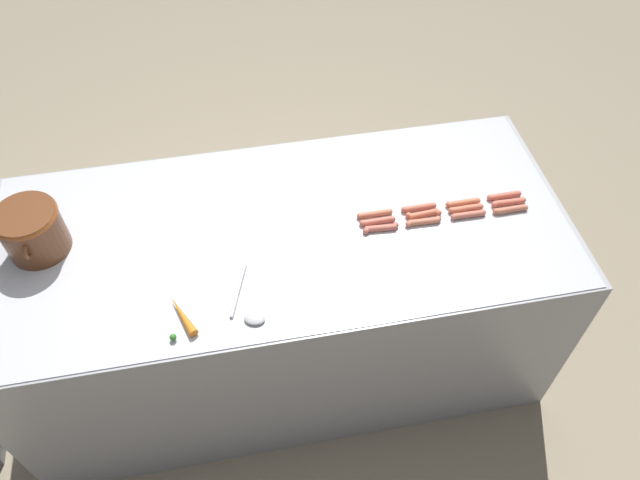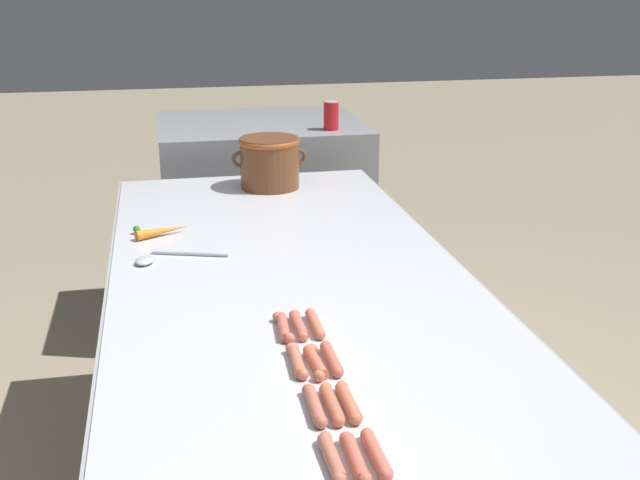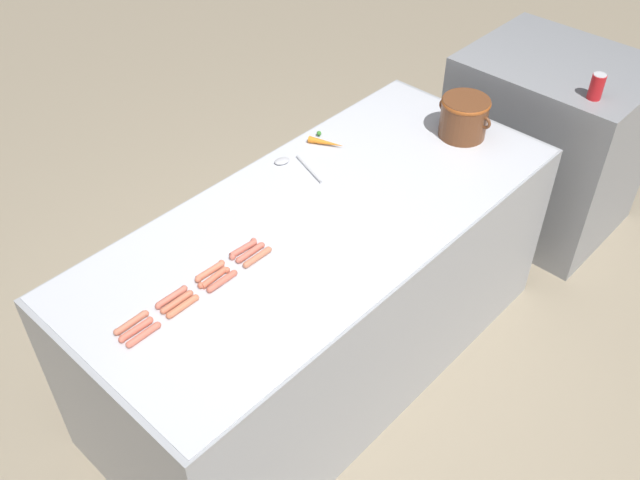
{
  "view_description": "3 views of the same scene",
  "coord_description": "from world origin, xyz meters",
  "px_view_note": "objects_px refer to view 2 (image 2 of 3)",
  "views": [
    {
      "loc": [
        -1.48,
        0.13,
        2.62
      ],
      "look_at": [
        -0.08,
        -0.13,
        0.91
      ],
      "focal_mm": 34.04,
      "sensor_mm": 36.0,
      "label": 1
    },
    {
      "loc": [
        -0.32,
        -1.96,
        1.68
      ],
      "look_at": [
        0.13,
        0.22,
        0.91
      ],
      "focal_mm": 44.65,
      "sensor_mm": 36.0,
      "label": 2
    },
    {
      "loc": [
        1.48,
        -1.6,
        2.7
      ],
      "look_at": [
        0.11,
        -0.13,
        0.92
      ],
      "focal_mm": 39.35,
      "sensor_mm": 36.0,
      "label": 3
    }
  ],
  "objects_px": {
    "hot_dog_3": "(283,327)",
    "hot_dog_10": "(330,359)",
    "bean_pot": "(269,160)",
    "hot_dog_9": "(348,402)",
    "hot_dog_2": "(297,361)",
    "hot_dog_0": "(332,458)",
    "hot_dog_5": "(332,404)",
    "hot_dog_6": "(315,362)",
    "hot_dog_7": "(299,325)",
    "soda_can": "(331,116)",
    "hot_dog_1": "(314,406)",
    "serving_spoon": "(160,258)",
    "back_cabinet": "(263,224)",
    "hot_dog_8": "(374,454)",
    "hot_dog_11": "(314,324)",
    "carrot": "(161,231)",
    "hot_dog_4": "(355,458)"
  },
  "relations": [
    {
      "from": "hot_dog_2",
      "to": "hot_dog_7",
      "type": "height_order",
      "value": "same"
    },
    {
      "from": "hot_dog_3",
      "to": "hot_dog_5",
      "type": "distance_m",
      "value": 0.35
    },
    {
      "from": "hot_dog_6",
      "to": "hot_dog_10",
      "type": "distance_m",
      "value": 0.03
    },
    {
      "from": "hot_dog_3",
      "to": "carrot",
      "type": "height_order",
      "value": "carrot"
    },
    {
      "from": "hot_dog_2",
      "to": "back_cabinet",
      "type": "bearing_deg",
      "value": 84.42
    },
    {
      "from": "hot_dog_0",
      "to": "back_cabinet",
      "type": "bearing_deg",
      "value": 85.12
    },
    {
      "from": "hot_dog_8",
      "to": "hot_dog_0",
      "type": "bearing_deg",
      "value": 176.9
    },
    {
      "from": "back_cabinet",
      "to": "soda_can",
      "type": "height_order",
      "value": "soda_can"
    },
    {
      "from": "hot_dog_7",
      "to": "hot_dog_3",
      "type": "bearing_deg",
      "value": -173.55
    },
    {
      "from": "hot_dog_11",
      "to": "hot_dog_0",
      "type": "bearing_deg",
      "value": -97.98
    },
    {
      "from": "hot_dog_8",
      "to": "back_cabinet",
      "type": "bearing_deg",
      "value": 86.7
    },
    {
      "from": "hot_dog_1",
      "to": "serving_spoon",
      "type": "relative_size",
      "value": 0.52
    },
    {
      "from": "serving_spoon",
      "to": "hot_dog_11",
      "type": "bearing_deg",
      "value": -57.05
    },
    {
      "from": "hot_dog_5",
      "to": "serving_spoon",
      "type": "bearing_deg",
      "value": 109.06
    },
    {
      "from": "hot_dog_6",
      "to": "hot_dog_7",
      "type": "distance_m",
      "value": 0.18
    },
    {
      "from": "hot_dog_2",
      "to": "hot_dog_3",
      "type": "distance_m",
      "value": 0.16
    },
    {
      "from": "hot_dog_7",
      "to": "hot_dog_8",
      "type": "xyz_separation_m",
      "value": [
        0.03,
        -0.52,
        0.0
      ]
    },
    {
      "from": "hot_dog_0",
      "to": "hot_dog_11",
      "type": "xyz_separation_m",
      "value": [
        0.07,
        0.51,
        0.0
      ]
    },
    {
      "from": "bean_pot",
      "to": "hot_dog_9",
      "type": "bearing_deg",
      "value": -92.87
    },
    {
      "from": "hot_dog_0",
      "to": "bean_pot",
      "type": "distance_m",
      "value": 1.75
    },
    {
      "from": "back_cabinet",
      "to": "hot_dog_9",
      "type": "xyz_separation_m",
      "value": [
        -0.15,
        -2.39,
        0.42
      ]
    },
    {
      "from": "hot_dog_9",
      "to": "hot_dog_10",
      "type": "xyz_separation_m",
      "value": [
        0.0,
        0.18,
        0.0
      ]
    },
    {
      "from": "hot_dog_1",
      "to": "serving_spoon",
      "type": "xyz_separation_m",
      "value": [
        -0.27,
        0.86,
        -0.0
      ]
    },
    {
      "from": "hot_dog_6",
      "to": "bean_pot",
      "type": "height_order",
      "value": "bean_pot"
    },
    {
      "from": "hot_dog_9",
      "to": "carrot",
      "type": "xyz_separation_m",
      "value": [
        -0.32,
        1.09,
        0.0
      ]
    },
    {
      "from": "hot_dog_0",
      "to": "hot_dog_5",
      "type": "xyz_separation_m",
      "value": [
        0.04,
        0.17,
        0.0
      ]
    },
    {
      "from": "hot_dog_7",
      "to": "bean_pot",
      "type": "distance_m",
      "value": 1.24
    },
    {
      "from": "hot_dog_0",
      "to": "carrot",
      "type": "relative_size",
      "value": 0.81
    },
    {
      "from": "hot_dog_11",
      "to": "hot_dog_10",
      "type": "bearing_deg",
      "value": -90.24
    },
    {
      "from": "hot_dog_10",
      "to": "hot_dog_6",
      "type": "bearing_deg",
      "value": -166.04
    },
    {
      "from": "hot_dog_7",
      "to": "hot_dog_6",
      "type": "bearing_deg",
      "value": -89.23
    },
    {
      "from": "hot_dog_10",
      "to": "hot_dog_2",
      "type": "bearing_deg",
      "value": 176.9
    },
    {
      "from": "hot_dog_10",
      "to": "soda_can",
      "type": "relative_size",
      "value": 1.12
    },
    {
      "from": "hot_dog_11",
      "to": "bean_pot",
      "type": "distance_m",
      "value": 1.23
    },
    {
      "from": "hot_dog_8",
      "to": "serving_spoon",
      "type": "relative_size",
      "value": 0.52
    },
    {
      "from": "hot_dog_1",
      "to": "hot_dog_6",
      "type": "height_order",
      "value": "same"
    },
    {
      "from": "hot_dog_5",
      "to": "hot_dog_8",
      "type": "height_order",
      "value": "same"
    },
    {
      "from": "hot_dog_9",
      "to": "serving_spoon",
      "type": "xyz_separation_m",
      "value": [
        -0.33,
        0.86,
        -0.0
      ]
    },
    {
      "from": "hot_dog_3",
      "to": "hot_dog_10",
      "type": "bearing_deg",
      "value": -67.21
    },
    {
      "from": "bean_pot",
      "to": "hot_dog_2",
      "type": "bearing_deg",
      "value": -95.91
    },
    {
      "from": "hot_dog_0",
      "to": "hot_dog_9",
      "type": "relative_size",
      "value": 1.0
    },
    {
      "from": "hot_dog_0",
      "to": "soda_can",
      "type": "xyz_separation_m",
      "value": [
        0.5,
        2.3,
        0.15
      ]
    },
    {
      "from": "hot_dog_11",
      "to": "carrot",
      "type": "distance_m",
      "value": 0.81
    },
    {
      "from": "hot_dog_5",
      "to": "hot_dog_2",
      "type": "bearing_deg",
      "value": 100.82
    },
    {
      "from": "hot_dog_6",
      "to": "soda_can",
      "type": "height_order",
      "value": "soda_can"
    },
    {
      "from": "back_cabinet",
      "to": "hot_dog_6",
      "type": "relative_size",
      "value": 7.17
    },
    {
      "from": "back_cabinet",
      "to": "hot_dog_1",
      "type": "distance_m",
      "value": 2.43
    },
    {
      "from": "hot_dog_3",
      "to": "hot_dog_9",
      "type": "distance_m",
      "value": 0.35
    },
    {
      "from": "hot_dog_1",
      "to": "hot_dog_4",
      "type": "xyz_separation_m",
      "value": [
        0.03,
        -0.17,
        0.0
      ]
    },
    {
      "from": "hot_dog_4",
      "to": "hot_dog_5",
      "type": "distance_m",
      "value": 0.17
    }
  ]
}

